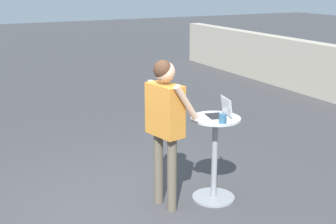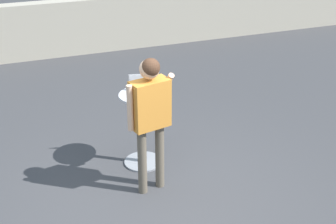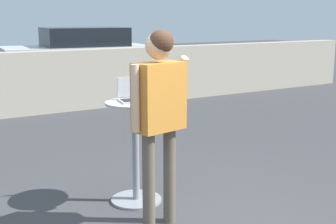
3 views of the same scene
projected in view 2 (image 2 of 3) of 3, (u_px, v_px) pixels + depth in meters
ground_plane at (162, 210)px, 5.50m from camera, size 50.00×50.00×0.00m
pavement_kerb at (69, 28)px, 10.23m from camera, size 17.63×0.35×1.19m
cafe_table at (142, 126)px, 6.17m from camera, size 0.58×0.58×1.03m
laptop at (141, 89)px, 5.98m from camera, size 0.34×0.33×0.23m
coffee_mug at (159, 90)px, 5.97m from camera, size 0.12×0.09×0.11m
standing_person at (150, 108)px, 5.38m from camera, size 0.59×0.46×1.74m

